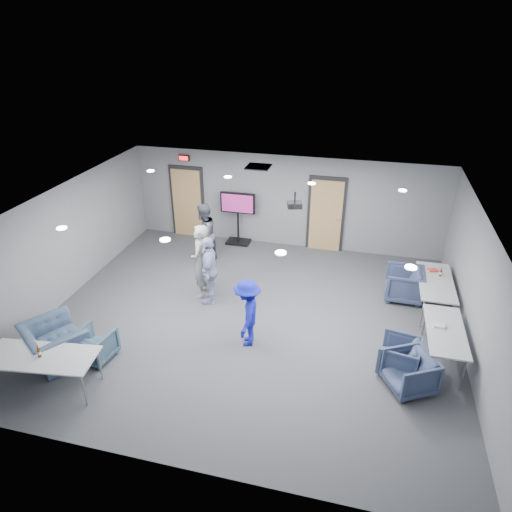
% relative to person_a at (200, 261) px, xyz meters
% --- Properties ---
extents(floor, '(9.00, 9.00, 0.00)m').
position_rel_person_a_xyz_m(floor, '(1.40, -0.72, -0.92)').
color(floor, '#323439').
rests_on(floor, ground).
extents(ceiling, '(9.00, 9.00, 0.00)m').
position_rel_person_a_xyz_m(ceiling, '(1.40, -0.72, 1.78)').
color(ceiling, silver).
rests_on(ceiling, wall_back).
extents(wall_back, '(9.00, 0.02, 2.70)m').
position_rel_person_a_xyz_m(wall_back, '(1.40, 3.28, 0.43)').
color(wall_back, slate).
rests_on(wall_back, floor).
extents(wall_front, '(9.00, 0.02, 2.70)m').
position_rel_person_a_xyz_m(wall_front, '(1.40, -4.72, 0.43)').
color(wall_front, slate).
rests_on(wall_front, floor).
extents(wall_left, '(0.02, 8.00, 2.70)m').
position_rel_person_a_xyz_m(wall_left, '(-3.10, -0.72, 0.43)').
color(wall_left, slate).
rests_on(wall_left, floor).
extents(wall_right, '(0.02, 8.00, 2.70)m').
position_rel_person_a_xyz_m(wall_right, '(5.90, -0.72, 0.43)').
color(wall_right, slate).
rests_on(wall_right, floor).
extents(door_left, '(1.06, 0.17, 2.24)m').
position_rel_person_a_xyz_m(door_left, '(-1.60, 3.23, 0.15)').
color(door_left, black).
rests_on(door_left, wall_back).
extents(door_right, '(1.06, 0.17, 2.24)m').
position_rel_person_a_xyz_m(door_right, '(2.60, 3.23, 0.15)').
color(door_right, black).
rests_on(door_right, wall_back).
extents(exit_sign, '(0.32, 0.08, 0.16)m').
position_rel_person_a_xyz_m(exit_sign, '(-1.60, 3.21, 1.53)').
color(exit_sign, black).
rests_on(exit_sign, wall_back).
extents(hvac_diffuser, '(0.60, 0.60, 0.03)m').
position_rel_person_a_xyz_m(hvac_diffuser, '(0.90, 2.08, 1.77)').
color(hvac_diffuser, black).
rests_on(hvac_diffuser, ceiling).
extents(downlights, '(6.18, 3.78, 0.02)m').
position_rel_person_a_xyz_m(downlights, '(1.40, -0.72, 1.77)').
color(downlights, white).
rests_on(downlights, ceiling).
extents(person_a, '(0.50, 0.71, 1.84)m').
position_rel_person_a_xyz_m(person_a, '(0.00, 0.00, 0.00)').
color(person_a, gray).
rests_on(person_a, floor).
extents(person_b, '(0.76, 0.91, 1.70)m').
position_rel_person_a_xyz_m(person_b, '(-0.50, 1.62, -0.07)').
color(person_b, '#505360').
rests_on(person_b, floor).
extents(person_c, '(0.59, 1.04, 1.67)m').
position_rel_person_a_xyz_m(person_c, '(0.30, -0.21, -0.08)').
color(person_c, '#9DA6CA').
rests_on(person_c, floor).
extents(person_d, '(0.65, 1.01, 1.48)m').
position_rel_person_a_xyz_m(person_d, '(1.57, -1.56, -0.18)').
color(person_d, '#191FA5').
rests_on(person_d, floor).
extents(chair_right_a, '(0.88, 0.86, 0.79)m').
position_rel_person_a_xyz_m(chair_right_a, '(4.75, 1.02, -0.53)').
color(chair_right_a, '#394363').
rests_on(chair_right_a, floor).
extents(chair_right_b, '(0.87, 0.85, 0.68)m').
position_rel_person_a_xyz_m(chair_right_b, '(4.58, -1.67, -0.58)').
color(chair_right_b, '#394563').
rests_on(chair_right_b, floor).
extents(chair_right_c, '(1.06, 1.05, 0.72)m').
position_rel_person_a_xyz_m(chair_right_c, '(4.75, -2.13, -0.56)').
color(chair_right_c, '#3B4766').
rests_on(chair_right_c, floor).
extents(chair_front_a, '(0.77, 0.79, 0.63)m').
position_rel_person_a_xyz_m(chair_front_a, '(-1.22, -2.75, -0.60)').
color(chair_front_a, '#3C5468').
rests_on(chair_front_a, floor).
extents(chair_front_b, '(1.56, 1.52, 0.77)m').
position_rel_person_a_xyz_m(chair_front_b, '(-1.95, -2.98, -0.54)').
color(chair_front_b, '#3D4F69').
rests_on(chair_front_b, floor).
extents(table_right_a, '(0.76, 1.82, 0.73)m').
position_rel_person_a_xyz_m(table_right_a, '(5.40, 0.73, -0.23)').
color(table_right_a, silver).
rests_on(table_right_a, floor).
extents(table_right_b, '(0.71, 1.70, 0.73)m').
position_rel_person_a_xyz_m(table_right_b, '(5.40, -1.17, -0.24)').
color(table_right_b, silver).
rests_on(table_right_b, floor).
extents(table_front_left, '(2.05, 1.06, 0.73)m').
position_rel_person_a_xyz_m(table_front_left, '(-1.64, -3.72, -0.23)').
color(table_front_left, silver).
rests_on(table_front_left, floor).
extents(bottle_front, '(0.06, 0.06, 0.24)m').
position_rel_person_a_xyz_m(bottle_front, '(-1.63, -3.73, -0.10)').
color(bottle_front, '#51290D').
rests_on(bottle_front, table_front_left).
extents(bottle_right, '(0.06, 0.06, 0.22)m').
position_rel_person_a_xyz_m(bottle_right, '(5.51, 0.99, -0.11)').
color(bottle_right, '#51290D').
rests_on(bottle_right, table_right_a).
extents(snack_box, '(0.23, 0.19, 0.04)m').
position_rel_person_a_xyz_m(snack_box, '(5.37, 1.20, -0.17)').
color(snack_box, red).
rests_on(snack_box, table_right_a).
extents(wrapper, '(0.21, 0.15, 0.05)m').
position_rel_person_a_xyz_m(wrapper, '(5.28, -1.09, -0.17)').
color(wrapper, silver).
rests_on(wrapper, table_right_b).
extents(tv_stand, '(1.04, 0.49, 1.59)m').
position_rel_person_a_xyz_m(tv_stand, '(0.05, 3.02, -0.02)').
color(tv_stand, black).
rests_on(tv_stand, floor).
extents(projector, '(0.37, 0.34, 0.35)m').
position_rel_person_a_xyz_m(projector, '(2.14, 0.38, 1.49)').
color(projector, black).
rests_on(projector, ceiling).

